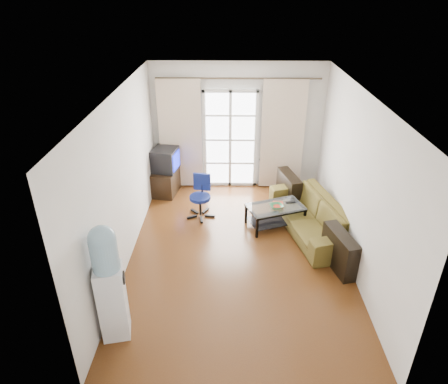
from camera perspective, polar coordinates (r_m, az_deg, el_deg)
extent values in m
plane|color=brown|center=(6.86, 2.00, -8.64)|extent=(5.20, 5.20, 0.00)
plane|color=white|center=(5.68, 2.46, 13.79)|extent=(5.20, 5.20, 0.00)
cube|color=white|center=(8.56, 1.92, 9.30)|extent=(3.60, 0.02, 2.70)
cube|color=white|center=(4.00, 2.82, -15.37)|extent=(3.60, 0.02, 2.70)
cube|color=white|center=(6.37, -14.21, 1.59)|extent=(0.02, 5.20, 2.70)
cube|color=white|center=(6.45, 18.42, 1.30)|extent=(0.02, 5.20, 2.70)
cube|color=white|center=(8.61, 0.89, 7.49)|extent=(1.01, 0.02, 2.04)
cube|color=white|center=(8.59, 0.89, 7.44)|extent=(1.16, 0.06, 2.15)
cylinder|color=#4C3F2D|center=(8.19, 2.05, 15.92)|extent=(3.30, 0.04, 0.04)
cube|color=beige|center=(8.56, -6.23, 8.08)|extent=(0.90, 0.07, 2.35)
cube|color=beige|center=(8.56, 8.35, 7.96)|extent=(0.90, 0.07, 2.35)
cube|color=gray|center=(8.89, 6.99, 2.76)|extent=(0.64, 0.12, 0.64)
imported|color=brown|center=(7.42, 12.30, -3.27)|extent=(2.58, 1.89, 0.64)
cube|color=silver|center=(7.41, 7.39, -2.09)|extent=(1.15, 0.90, 0.01)
cube|color=black|center=(7.55, 7.26, -3.93)|extent=(1.08, 0.82, 0.01)
cube|color=black|center=(7.13, 4.73, -5.14)|extent=(0.05, 0.05, 0.41)
cube|color=black|center=(7.52, 11.44, -3.74)|extent=(0.05, 0.05, 0.41)
cube|color=black|center=(7.54, 3.16, -3.10)|extent=(0.05, 0.05, 0.41)
cube|color=black|center=(7.91, 9.60, -1.89)|extent=(0.05, 0.05, 0.41)
imported|color=#2F8234|center=(7.35, 7.49, -2.04)|extent=(0.37, 0.37, 0.06)
imported|color=#B22C15|center=(7.43, 7.03, -1.81)|extent=(0.20, 0.26, 0.02)
cube|color=black|center=(7.56, 9.46, -1.46)|extent=(0.19, 0.08, 0.02)
cube|color=black|center=(8.67, -8.35, 1.47)|extent=(0.58, 0.78, 0.52)
cube|color=black|center=(8.49, -8.41, 4.60)|extent=(0.57, 0.61, 0.48)
cube|color=#0C19E5|center=(8.41, -6.83, 4.48)|extent=(0.10, 0.41, 0.36)
cube|color=black|center=(8.56, -9.74, 4.70)|extent=(0.21, 0.38, 0.31)
cylinder|color=black|center=(7.75, -3.39, -2.12)|extent=(0.05, 0.05, 0.42)
cylinder|color=navy|center=(7.65, -3.44, -0.80)|extent=(0.40, 0.40, 0.06)
cube|color=navy|center=(7.69, -3.17, 1.47)|extent=(0.33, 0.10, 0.35)
cube|color=silver|center=(5.36, -15.62, -14.90)|extent=(0.40, 0.40, 1.06)
cylinder|color=#7BA5BF|center=(4.90, -16.73, -8.48)|extent=(0.32, 0.32, 0.42)
sphere|color=#7BA5BF|center=(4.78, -17.08, -6.42)|extent=(0.32, 0.32, 0.32)
cube|color=black|center=(5.11, -14.24, -11.78)|extent=(0.07, 0.14, 0.11)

